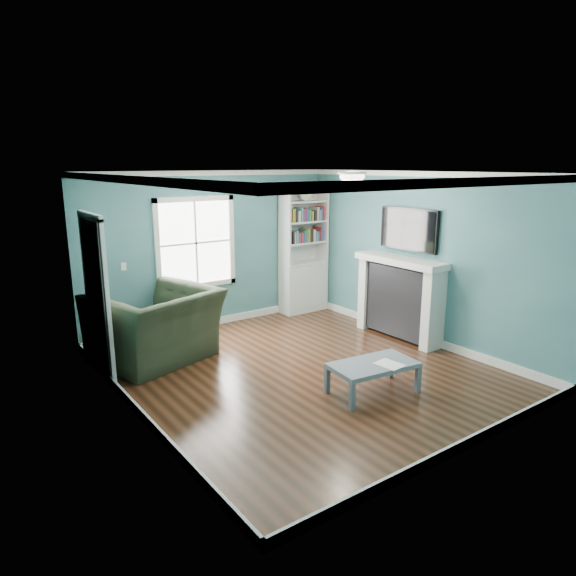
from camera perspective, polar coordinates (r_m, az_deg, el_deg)
floor at (r=6.99m, az=1.58°, el=-9.16°), size 5.00×5.00×0.00m
room_walls at (r=6.54m, az=1.67°, el=3.72°), size 5.00×5.00×5.00m
trim at (r=6.61m, az=1.65°, el=0.77°), size 4.50×5.00×2.60m
window at (r=8.51m, az=-10.21°, el=4.94°), size 1.40×0.06×1.50m
bookshelf at (r=9.51m, az=1.72°, el=2.84°), size 0.90×0.35×2.31m
fireplace at (r=8.27m, az=12.30°, el=-1.17°), size 0.44×1.58×1.30m
tv at (r=8.16m, az=13.26°, el=6.37°), size 0.06×1.10×0.65m
door at (r=6.93m, az=-20.55°, el=-0.89°), size 0.12×0.98×2.17m
ceiling_fixture at (r=7.10m, az=7.14°, el=12.26°), size 0.38×0.38×0.15m
light_switch at (r=8.12m, az=-17.79°, el=2.29°), size 0.08×0.01×0.12m
recliner at (r=7.35m, az=-14.55°, el=-2.85°), size 1.78×1.42×1.35m
coffee_table at (r=6.33m, az=9.45°, el=-8.64°), size 1.10×0.68×0.38m
paper_sheet at (r=6.30m, az=11.20°, el=-8.31°), size 0.28×0.34×0.00m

